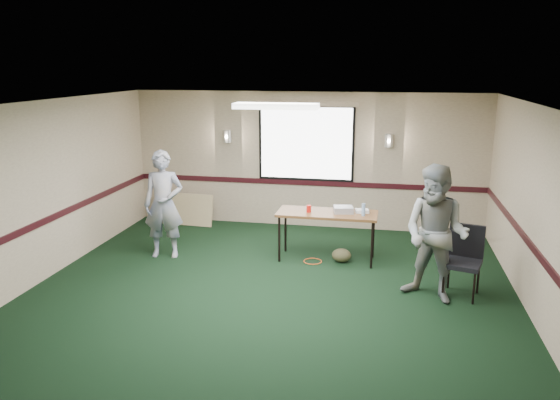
% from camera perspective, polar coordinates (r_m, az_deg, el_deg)
% --- Properties ---
extents(ground, '(8.00, 8.00, 0.00)m').
position_cam_1_polar(ground, '(7.52, -1.94, -11.30)').
color(ground, black).
rests_on(ground, ground).
extents(room_shell, '(8.00, 8.02, 8.00)m').
position_cam_1_polar(room_shell, '(9.03, 1.01, 3.59)').
color(room_shell, tan).
rests_on(room_shell, ground).
extents(folding_table, '(1.66, 0.68, 0.83)m').
position_cam_1_polar(folding_table, '(9.09, 4.96, -1.66)').
color(folding_table, '#4F2C16').
rests_on(folding_table, ground).
extents(projector, '(0.35, 0.31, 0.10)m').
position_cam_1_polar(projector, '(9.08, 6.63, -1.00)').
color(projector, '#95949D').
rests_on(projector, folding_table).
extents(game_console, '(0.24, 0.21, 0.05)m').
position_cam_1_polar(game_console, '(9.13, 8.56, -1.14)').
color(game_console, silver).
rests_on(game_console, folding_table).
extents(red_cup, '(0.08, 0.08, 0.12)m').
position_cam_1_polar(red_cup, '(9.05, 3.02, -0.91)').
color(red_cup, '#B5120C').
rests_on(red_cup, folding_table).
extents(water_bottle, '(0.06, 0.06, 0.20)m').
position_cam_1_polar(water_bottle, '(8.92, 8.71, -1.02)').
color(water_bottle, '#7B9FC9').
rests_on(water_bottle, folding_table).
extents(duffel_bag, '(0.37, 0.31, 0.23)m').
position_cam_1_polar(duffel_bag, '(9.20, 6.44, -5.77)').
color(duffel_bag, '#464128').
rests_on(duffel_bag, ground).
extents(cable_coil, '(0.39, 0.39, 0.02)m').
position_cam_1_polar(cable_coil, '(9.20, 3.44, -6.41)').
color(cable_coil, '#E2581C').
rests_on(cable_coil, ground).
extents(folded_table, '(1.27, 0.27, 0.65)m').
position_cam_1_polar(folded_table, '(11.36, -10.08, -0.95)').
color(folded_table, tan).
rests_on(folded_table, ground).
extents(conference_chair, '(0.61, 0.63, 1.00)m').
position_cam_1_polar(conference_chair, '(8.20, 18.68, -5.45)').
color(conference_chair, black).
rests_on(conference_chair, ground).
extents(person_left, '(0.73, 0.54, 1.83)m').
position_cam_1_polar(person_left, '(9.40, -12.07, -0.44)').
color(person_left, '#3D5086').
rests_on(person_left, ground).
extents(person_right, '(1.16, 1.07, 1.92)m').
position_cam_1_polar(person_right, '(7.76, 15.98, -3.45)').
color(person_right, '#6E85AB').
rests_on(person_right, ground).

